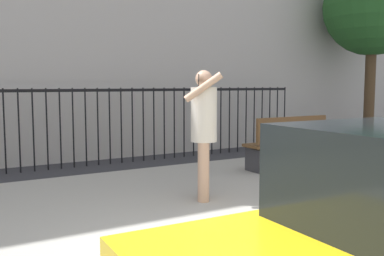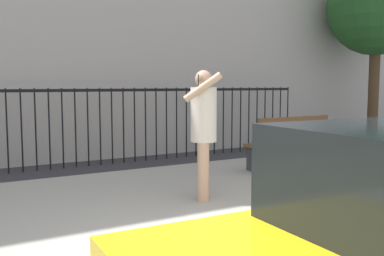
# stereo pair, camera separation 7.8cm
# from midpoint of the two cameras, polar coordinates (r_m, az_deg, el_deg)

# --- Properties ---
(sidewalk) EXTENTS (28.00, 4.40, 0.15)m
(sidewalk) POSITION_cam_midpoint_polar(r_m,az_deg,el_deg) (5.63, -8.21, -10.78)
(sidewalk) COLOR #9E9B93
(sidewalk) RESTS_ON ground
(iron_fence) EXTENTS (12.03, 0.04, 1.60)m
(iron_fence) POSITION_cam_midpoint_polar(r_m,az_deg,el_deg) (8.97, -17.08, 1.30)
(iron_fence) COLOR black
(iron_fence) RESTS_ON ground
(pedestrian_on_phone) EXTENTS (0.63, 0.72, 1.70)m
(pedestrian_on_phone) POSITION_cam_midpoint_polar(r_m,az_deg,el_deg) (5.73, 1.90, 0.39)
(pedestrian_on_phone) COLOR tan
(pedestrian_on_phone) RESTS_ON sidewalk
(street_bench) EXTENTS (1.60, 0.45, 0.95)m
(street_bench) POSITION_cam_midpoint_polar(r_m,az_deg,el_deg) (8.06, 12.82, -1.71)
(street_bench) COLOR brown
(street_bench) RESTS_ON sidewalk
(street_tree_near) EXTENTS (2.65, 2.65, 5.11)m
(street_tree_near) POSITION_cam_midpoint_polar(r_m,az_deg,el_deg) (13.30, 23.09, 14.28)
(street_tree_near) COLOR #4C3823
(street_tree_near) RESTS_ON ground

